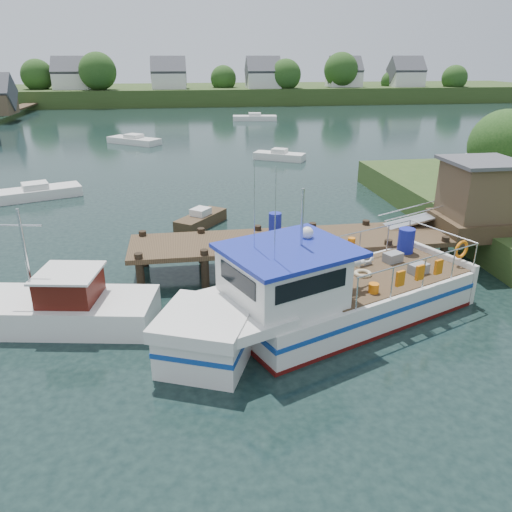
{
  "coord_description": "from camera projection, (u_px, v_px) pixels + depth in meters",
  "views": [
    {
      "loc": [
        -3.69,
        -19.35,
        8.6
      ],
      "look_at": [
        -1.0,
        -1.5,
        1.3
      ],
      "focal_mm": 35.0,
      "sensor_mm": 36.0,
      "label": 1
    }
  ],
  "objects": [
    {
      "name": "far_shore",
      "position": [
        196.0,
        91.0,
        96.19
      ],
      "size": [
        140.0,
        42.55,
        9.22
      ],
      "color": "#31471D",
      "rests_on": "ground"
    },
    {
      "name": "lobster_boat",
      "position": [
        319.0,
        298.0,
        16.63
      ],
      "size": [
        11.74,
        7.23,
        5.85
      ],
      "rotation": [
        0.0,
        0.0,
        0.4
      ],
      "color": "silver",
      "rests_on": "ground"
    },
    {
      "name": "moored_rowboat",
      "position": [
        201.0,
        219.0,
        26.84
      ],
      "size": [
        2.98,
        3.4,
        0.99
      ],
      "rotation": [
        0.0,
        0.0,
        0.39
      ],
      "color": "#443220",
      "rests_on": "ground"
    },
    {
      "name": "work_boat",
      "position": [
        48.0,
        307.0,
        16.9
      ],
      "size": [
        7.89,
        3.5,
        4.12
      ],
      "rotation": [
        0.0,
        0.0,
        -0.18
      ],
      "color": "silver",
      "rests_on": "ground"
    },
    {
      "name": "moored_far",
      "position": [
        255.0,
        118.0,
        70.07
      ],
      "size": [
        6.29,
        2.79,
        1.03
      ],
      "rotation": [
        0.0,
        0.0,
        0.14
      ],
      "color": "silver",
      "rests_on": "ground"
    },
    {
      "name": "moored_b",
      "position": [
        279.0,
        156.0,
        43.77
      ],
      "size": [
        4.59,
        3.52,
        0.98
      ],
      "rotation": [
        0.0,
        0.0,
        0.09
      ],
      "color": "silver",
      "rests_on": "ground"
    },
    {
      "name": "ground_plane",
      "position": [
        274.0,
        270.0,
        21.47
      ],
      "size": [
        160.0,
        160.0,
        0.0
      ],
      "primitive_type": "plane",
      "color": "black"
    },
    {
      "name": "dock",
      "position": [
        422.0,
        213.0,
        21.54
      ],
      "size": [
        16.6,
        3.0,
        4.78
      ],
      "color": "#443220",
      "rests_on": "ground"
    },
    {
      "name": "moored_c",
      "position": [
        471.0,
        163.0,
        40.95
      ],
      "size": [
        6.34,
        5.16,
        0.98
      ],
      "rotation": [
        0.0,
        0.0,
        0.41
      ],
      "color": "silver",
      "rests_on": "ground"
    },
    {
      "name": "moored_a",
      "position": [
        36.0,
        192.0,
        32.08
      ],
      "size": [
        5.75,
        3.69,
        1.0
      ],
      "rotation": [
        0.0,
        0.0,
        0.02
      ],
      "color": "silver",
      "rests_on": "ground"
    },
    {
      "name": "moored_d",
      "position": [
        134.0,
        140.0,
        51.69
      ],
      "size": [
        5.78,
        5.13,
        0.99
      ],
      "rotation": [
        0.0,
        0.0,
        0.38
      ],
      "color": "silver",
      "rests_on": "ground"
    }
  ]
}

